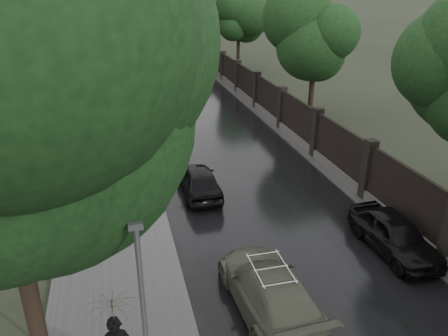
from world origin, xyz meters
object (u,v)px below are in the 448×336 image
(tree_left_far, at_px, (73,32))
(tree_right_c, at_px, (239,20))
(tree_right_b, at_px, (315,43))
(lamp_post, at_px, (146,336))
(car_right_near, at_px, (394,234))
(hatchback_left, at_px, (199,180))
(pedestrian_umbrella, at_px, (114,317))
(traffic_light, at_px, (132,82))
(volga_sedan, at_px, (270,290))

(tree_left_far, relative_size, tree_right_c, 1.05)
(tree_right_b, distance_m, tree_right_c, 18.00)
(lamp_post, distance_m, car_right_near, 10.16)
(tree_right_c, height_order, lamp_post, tree_right_c)
(hatchback_left, xyz_separation_m, pedestrian_umbrella, (-3.71, -9.43, 1.47))
(tree_right_c, xyz_separation_m, lamp_post, (-12.90, -38.50, -2.28))
(tree_right_b, xyz_separation_m, tree_right_c, (0.00, 18.00, 0.00))
(traffic_light, bearing_deg, hatchback_left, -81.14)
(tree_right_b, height_order, pedestrian_umbrella, tree_right_b)
(lamp_post, distance_m, volga_sedan, 5.04)
(traffic_light, relative_size, car_right_near, 1.00)
(tree_right_b, distance_m, car_right_near, 16.90)
(tree_left_far, xyz_separation_m, car_right_near, (11.40, -23.83, -4.56))
(tree_left_far, xyz_separation_m, hatchback_left, (5.70, -17.80, -4.58))
(traffic_light, bearing_deg, lamp_post, -92.68)
(tree_right_c, bearing_deg, car_right_near, -96.91)
(tree_left_far, relative_size, tree_right_b, 1.05)
(volga_sedan, relative_size, car_right_near, 1.22)
(hatchback_left, bearing_deg, tree_right_c, -109.78)
(tree_left_far, distance_m, hatchback_left, 19.25)
(volga_sedan, distance_m, hatchback_left, 7.78)
(tree_right_c, bearing_deg, volga_sedan, -104.65)
(tree_right_b, relative_size, pedestrian_umbrella, 2.37)
(tree_left_far, xyz_separation_m, tree_right_c, (15.50, 10.00, -0.29))
(tree_left_far, relative_size, lamp_post, 1.45)
(tree_right_b, xyz_separation_m, lamp_post, (-12.90, -20.50, -2.28))
(pedestrian_umbrella, bearing_deg, tree_right_b, 53.21)
(lamp_post, height_order, pedestrian_umbrella, lamp_post)
(volga_sedan, distance_m, car_right_near, 5.48)
(lamp_post, xyz_separation_m, car_right_near, (8.80, 4.67, -1.99))
(volga_sedan, relative_size, pedestrian_umbrella, 1.64)
(traffic_light, xyz_separation_m, hatchback_left, (2.00, -12.80, -1.73))
(tree_right_b, xyz_separation_m, car_right_near, (-4.10, -15.83, -4.27))
(tree_right_c, xyz_separation_m, traffic_light, (-11.80, -15.01, -2.55))
(tree_left_far, bearing_deg, pedestrian_umbrella, -85.83)
(tree_left_far, xyz_separation_m, tree_right_b, (15.50, -8.00, -0.29))
(tree_right_b, xyz_separation_m, volga_sedan, (-9.30, -17.57, -4.24))
(traffic_light, bearing_deg, volga_sedan, -83.07)
(traffic_light, xyz_separation_m, volga_sedan, (2.50, -20.57, -1.69))
(tree_left_far, bearing_deg, tree_right_b, -27.30)
(tree_left_far, xyz_separation_m, pedestrian_umbrella, (1.99, -27.24, -3.11))
(lamp_post, height_order, car_right_near, lamp_post)
(volga_sedan, height_order, pedestrian_umbrella, pedestrian_umbrella)
(volga_sedan, distance_m, pedestrian_umbrella, 4.75)
(volga_sedan, xyz_separation_m, pedestrian_umbrella, (-4.21, -1.67, 1.43))
(volga_sedan, bearing_deg, tree_left_far, -79.26)
(tree_right_b, height_order, lamp_post, tree_right_b)
(tree_left_far, relative_size, volga_sedan, 1.52)
(lamp_post, distance_m, pedestrian_umbrella, 1.50)
(traffic_light, distance_m, pedestrian_umbrella, 22.30)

